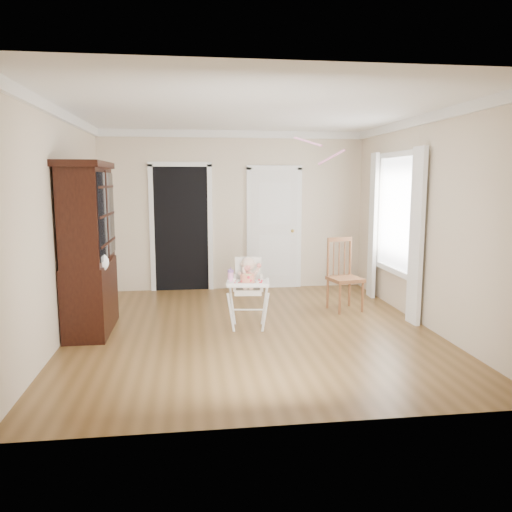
{
  "coord_description": "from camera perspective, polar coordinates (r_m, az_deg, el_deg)",
  "views": [
    {
      "loc": [
        -0.74,
        -6.05,
        1.87
      ],
      "look_at": [
        0.06,
        0.0,
        0.95
      ],
      "focal_mm": 35.0,
      "sensor_mm": 36.0,
      "label": 1
    }
  ],
  "objects": [
    {
      "name": "ceiling",
      "position": [
        6.15,
        -0.53,
        16.36
      ],
      "size": [
        5.0,
        5.0,
        0.0
      ],
      "primitive_type": "plane",
      "rotation": [
        3.14,
        0.0,
        0.0
      ],
      "color": "white",
      "rests_on": "wall_back"
    },
    {
      "name": "crown_molding",
      "position": [
        6.15,
        -0.53,
        15.8
      ],
      "size": [
        4.5,
        5.0,
        0.12
      ],
      "primitive_type": null,
      "color": "white",
      "rests_on": "ceiling"
    },
    {
      "name": "streamer",
      "position": [
        6.4,
        5.92,
        12.88
      ],
      "size": [
        0.27,
        0.44,
        0.15
      ],
      "primitive_type": null,
      "rotation": [
        0.26,
        0.0,
        0.53
      ],
      "color": "#FD92C9",
      "rests_on": "ceiling"
    },
    {
      "name": "baby",
      "position": [
        6.32,
        -0.89,
        -2.05
      ],
      "size": [
        0.26,
        0.21,
        0.41
      ],
      "rotation": [
        0.0,
        0.0,
        -0.13
      ],
      "color": "beige",
      "rests_on": "high_chair"
    },
    {
      "name": "wall_left",
      "position": [
        6.26,
        -21.44,
        3.25
      ],
      "size": [
        0.0,
        5.0,
        5.0
      ],
      "primitive_type": "plane",
      "rotation": [
        1.57,
        0.0,
        1.57
      ],
      "color": "beige",
      "rests_on": "floor"
    },
    {
      "name": "doorway",
      "position": [
        8.57,
        -8.54,
        3.43
      ],
      "size": [
        1.06,
        0.05,
        2.22
      ],
      "color": "black",
      "rests_on": "wall_back"
    },
    {
      "name": "wall_back",
      "position": [
        8.6,
        -2.55,
        5.15
      ],
      "size": [
        4.5,
        0.0,
        4.5
      ],
      "primitive_type": "plane",
      "rotation": [
        1.57,
        0.0,
        0.0
      ],
      "color": "beige",
      "rests_on": "floor"
    },
    {
      "name": "high_chair",
      "position": [
        6.33,
        -0.9,
        -3.29
      ],
      "size": [
        0.59,
        0.71,
        0.92
      ],
      "rotation": [
        0.0,
        0.0,
        -0.13
      ],
      "color": "white",
      "rests_on": "floor"
    },
    {
      "name": "cake",
      "position": [
        6.09,
        -0.99,
        -2.59
      ],
      "size": [
        0.22,
        0.22,
        0.1
      ],
      "color": "silver",
      "rests_on": "high_chair"
    },
    {
      "name": "window_right",
      "position": [
        7.47,
        15.56,
        3.82
      ],
      "size": [
        0.13,
        1.84,
        2.3
      ],
      "color": "white",
      "rests_on": "wall_right"
    },
    {
      "name": "dining_chair",
      "position": [
        7.35,
        10.03,
        -2.35
      ],
      "size": [
        0.51,
        0.51,
        1.05
      ],
      "rotation": [
        0.0,
        0.0,
        0.21
      ],
      "color": "brown",
      "rests_on": "floor"
    },
    {
      "name": "china_cabinet",
      "position": [
        6.45,
        -18.55,
        0.86
      ],
      "size": [
        0.55,
        1.24,
        2.1
      ],
      "color": "black",
      "rests_on": "floor"
    },
    {
      "name": "wall_right",
      "position": [
        6.77,
        18.78,
        3.75
      ],
      "size": [
        0.0,
        5.0,
        5.0
      ],
      "primitive_type": "plane",
      "rotation": [
        1.57,
        0.0,
        -1.57
      ],
      "color": "beige",
      "rests_on": "floor"
    },
    {
      "name": "closet_door",
      "position": [
        8.69,
        2.09,
        3.04
      ],
      "size": [
        0.96,
        0.09,
        2.13
      ],
      "color": "white",
      "rests_on": "wall_back"
    },
    {
      "name": "floor",
      "position": [
        6.38,
        -0.49,
        -8.43
      ],
      "size": [
        5.0,
        5.0,
        0.0
      ],
      "primitive_type": "plane",
      "color": "brown",
      "rests_on": "ground"
    },
    {
      "name": "sippy_cup",
      "position": [
        6.18,
        -2.92,
        -2.19
      ],
      "size": [
        0.07,
        0.07,
        0.18
      ],
      "rotation": [
        0.0,
        0.0,
        -0.13
      ],
      "color": "pink",
      "rests_on": "high_chair"
    }
  ]
}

